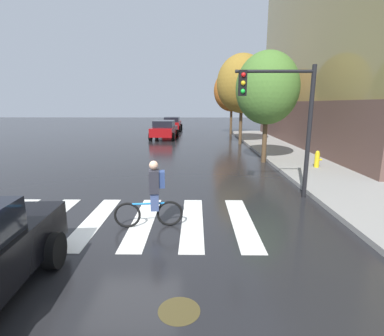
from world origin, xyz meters
TOP-DOWN VIEW (x-y plane):
  - ground_plane at (0.00, 0.00)m, footprint 120.00×120.00m
  - crosswalk_stripes at (-0.34, 0.00)m, footprint 7.04×3.46m
  - manhole_cover at (1.45, -3.40)m, footprint 0.64×0.64m
  - sedan_mid at (-1.11, 18.67)m, footprint 2.34×4.72m
  - sedan_far at (-1.05, 26.61)m, footprint 2.18×4.56m
  - cyclist at (0.64, -0.32)m, footprint 1.70×0.39m
  - traffic_light_near at (4.45, 2.14)m, footprint 2.47×0.28m
  - fire_hydrant at (7.29, 6.15)m, footprint 0.33×0.22m
  - street_tree_near at (5.27, 8.08)m, footprint 3.16×3.16m
  - street_tree_mid at (5.08, 15.26)m, footprint 3.73×3.73m
  - street_tree_far at (5.27, 23.09)m, footprint 3.60×3.60m

SIDE VIEW (x-z plane):
  - ground_plane at x=0.00m, z-range 0.00..0.00m
  - manhole_cover at x=1.45m, z-range 0.00..0.01m
  - crosswalk_stripes at x=-0.34m, z-range 0.00..0.01m
  - fire_hydrant at x=7.29m, z-range 0.14..0.92m
  - sedan_far at x=-1.05m, z-range 0.02..1.59m
  - sedan_mid at x=-1.11m, z-range 0.03..1.63m
  - cyclist at x=0.64m, z-range 0.00..1.69m
  - traffic_light_near at x=4.45m, z-range 0.76..4.96m
  - street_tree_near at x=5.27m, z-range 0.98..6.60m
  - street_tree_far at x=5.27m, z-range 1.12..7.53m
  - street_tree_mid at x=5.08m, z-range 1.16..7.79m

